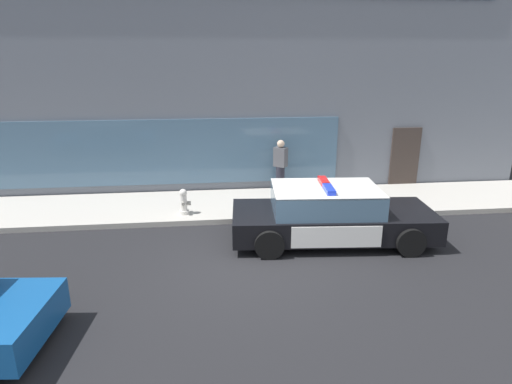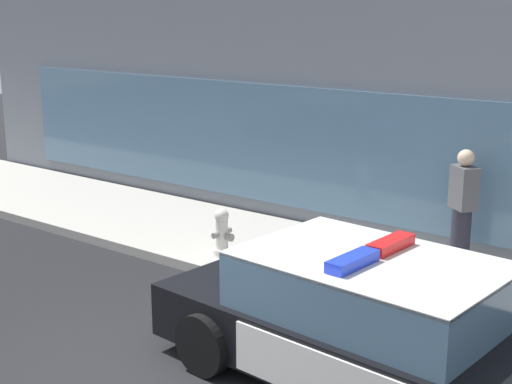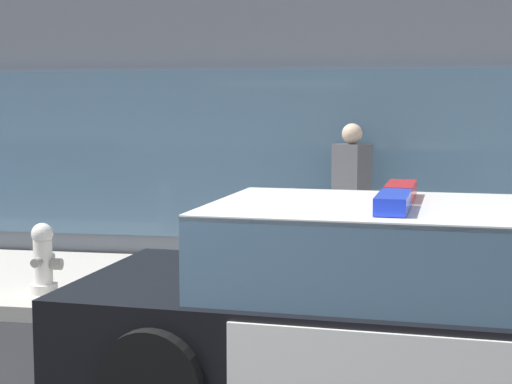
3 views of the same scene
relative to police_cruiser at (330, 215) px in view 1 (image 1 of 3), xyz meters
name	(u,v)px [view 1 (image 1 of 3)]	position (x,y,z in m)	size (l,w,h in m)	color
ground	(245,265)	(-2.20, -1.13, -0.68)	(48.00, 48.00, 0.00)	black
sidewalk	(234,205)	(-2.20, 2.72, -0.61)	(48.00, 2.75, 0.15)	#B2ADA3
storefront_building	(221,51)	(-2.31, 8.70, 3.91)	(20.15, 9.21, 9.18)	slate
police_cruiser	(330,215)	(0.00, 0.00, 0.00)	(5.03, 2.42, 1.49)	black
fire_hydrant	(184,202)	(-3.66, 1.91, -0.18)	(0.34, 0.39, 0.73)	silver
pedestrian_on_sidewalk	(280,166)	(-0.64, 3.65, 0.33)	(0.47, 0.45, 1.71)	#23232D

